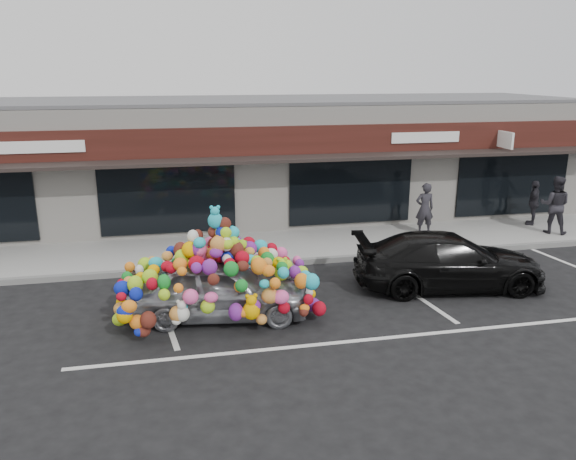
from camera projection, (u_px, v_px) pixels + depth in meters
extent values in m
plane|color=black|center=(299.00, 300.00, 13.45)|extent=(90.00, 90.00, 0.00)
cube|color=white|center=(249.00, 159.00, 20.88)|extent=(24.00, 6.00, 4.20)
cube|color=#59595B|center=(248.00, 100.00, 20.29)|extent=(24.00, 6.00, 0.12)
cube|color=black|center=(262.00, 141.00, 17.69)|extent=(24.00, 0.18, 0.90)
cube|color=black|center=(265.00, 159.00, 17.34)|extent=(24.00, 1.20, 0.10)
cube|color=white|center=(505.00, 140.00, 18.86)|extent=(0.08, 0.95, 0.55)
cube|color=white|center=(42.00, 147.00, 16.32)|extent=(2.40, 0.04, 0.35)
cube|color=white|center=(426.00, 137.00, 18.64)|extent=(2.40, 0.04, 0.35)
cube|color=black|center=(168.00, 197.00, 17.62)|extent=(4.20, 0.12, 2.30)
cube|color=black|center=(351.00, 190.00, 18.78)|extent=(4.20, 0.12, 2.30)
cube|color=black|center=(512.00, 183.00, 19.94)|extent=(4.20, 0.12, 2.30)
cube|color=#989893|center=(270.00, 247.00, 17.20)|extent=(26.00, 3.00, 0.15)
cube|color=slate|center=(279.00, 263.00, 15.79)|extent=(26.00, 0.18, 0.16)
cube|color=silver|center=(163.00, 307.00, 13.02)|extent=(0.73, 4.37, 0.01)
cube|color=silver|center=(405.00, 288.00, 14.18)|extent=(0.73, 4.37, 0.01)
cube|color=silver|center=(417.00, 335.00, 11.67)|extent=(14.00, 0.12, 0.01)
imported|color=gray|center=(219.00, 288.00, 12.39)|extent=(2.15, 4.18, 1.36)
ellipsoid|color=red|center=(217.00, 236.00, 12.06)|extent=(1.43, 1.83, 1.02)
sphere|color=#FFD800|center=(282.00, 272.00, 12.43)|extent=(0.34, 0.34, 0.34)
sphere|color=#0F1EC4|center=(252.00, 307.00, 11.71)|extent=(0.36, 0.36, 0.36)
sphere|color=green|center=(182.00, 280.00, 13.08)|extent=(0.30, 0.30, 0.30)
sphere|color=#EC6378|center=(216.00, 215.00, 11.93)|extent=(0.32, 0.32, 0.32)
sphere|color=orange|center=(163.00, 276.00, 12.16)|extent=(0.30, 0.30, 0.30)
imported|color=black|center=(449.00, 261.00, 14.08)|extent=(2.55, 4.96, 1.38)
imported|color=#242329|center=(425.00, 209.00, 18.14)|extent=(0.64, 0.44, 1.68)
imported|color=black|center=(555.00, 205.00, 18.20)|extent=(1.16, 1.12, 1.88)
imported|color=black|center=(534.00, 203.00, 19.25)|extent=(0.95, 0.85, 1.54)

